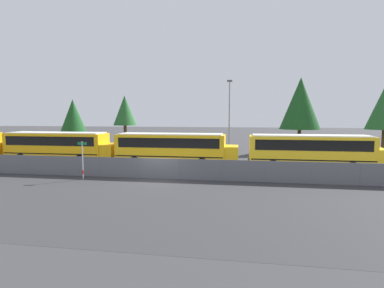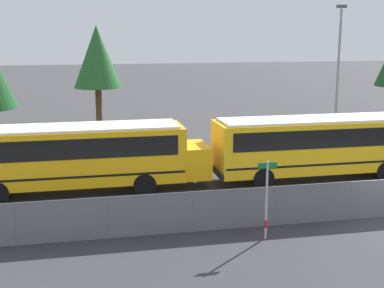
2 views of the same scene
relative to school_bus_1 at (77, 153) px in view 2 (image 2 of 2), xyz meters
name	(u,v)px [view 2 (image 2 of 2)]	position (x,y,z in m)	size (l,w,h in m)	color
school_bus_1	(77,153)	(0.00, 0.00, 0.00)	(11.40, 2.61, 3.06)	#EDA80F
school_bus_2	(321,142)	(11.75, -0.17, 0.00)	(11.40, 2.61, 3.06)	yellow
street_sign	(266,198)	(6.45, -7.06, -0.33)	(0.70, 0.09, 2.83)	#B7B7BC
light_pole	(338,69)	(16.63, 7.97, 2.96)	(0.60, 0.24, 8.80)	gray
tree_0	(97,57)	(1.53, 13.71, 3.57)	(3.28, 3.28, 7.59)	#51381E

